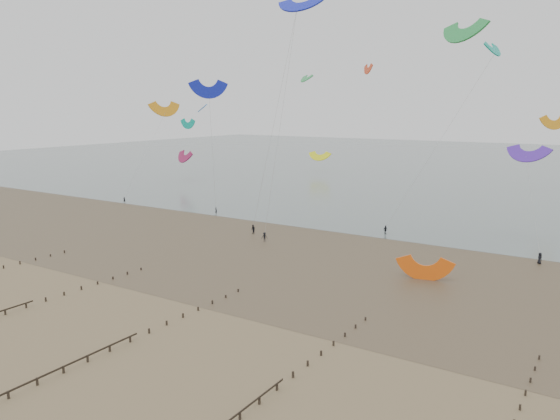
{
  "coord_description": "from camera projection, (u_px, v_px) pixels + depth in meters",
  "views": [
    {
      "loc": [
        45.34,
        -42.35,
        23.77
      ],
      "look_at": [
        0.24,
        28.0,
        8.0
      ],
      "focal_mm": 35.0,
      "sensor_mm": 36.0,
      "label": 1
    }
  ],
  "objects": [
    {
      "name": "ground",
      "position": [
        149.0,
        315.0,
        63.49
      ],
      "size": [
        500.0,
        500.0,
        0.0
      ],
      "primitive_type": "plane",
      "color": "brown",
      "rests_on": "ground"
    },
    {
      "name": "sea_and_shore",
      "position": [
        279.0,
        247.0,
        94.11
      ],
      "size": [
        500.0,
        665.0,
        0.03
      ],
      "color": "#475654",
      "rests_on": "ground"
    },
    {
      "name": "groynes",
      "position": [
        14.0,
        391.0,
        45.52
      ],
      "size": [
        72.16,
        50.16,
        1.0
      ],
      "color": "black",
      "rests_on": "ground"
    },
    {
      "name": "kitesurfer_lead",
      "position": [
        216.0,
        211.0,
        123.18
      ],
      "size": [
        0.65,
        0.54,
        1.52
      ],
      "primitive_type": "imported",
      "rotation": [
        0.0,
        0.0,
        2.78
      ],
      "color": "black",
      "rests_on": "ground"
    },
    {
      "name": "kitesurfers",
      "position": [
        414.0,
        242.0,
        93.95
      ],
      "size": [
        127.37,
        20.65,
        1.81
      ],
      "color": "black",
      "rests_on": "ground"
    },
    {
      "name": "grounded_kite",
      "position": [
        424.0,
        280.0,
        76.37
      ],
      "size": [
        7.59,
        6.44,
        3.67
      ],
      "primitive_type": null,
      "rotation": [
        1.54,
        0.0,
        0.2
      ],
      "color": "#F55A0F",
      "rests_on": "ground"
    },
    {
      "name": "kites_airborne",
      "position": [
        377.0,
        117.0,
        138.47
      ],
      "size": [
        259.37,
        121.4,
        40.45
      ],
      "color": "#E83292",
      "rests_on": "ground"
    }
  ]
}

